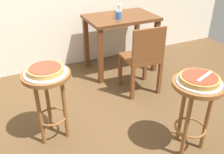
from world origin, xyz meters
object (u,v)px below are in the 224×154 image
serving_plate_foreground (199,82)px  pizza_server_knife (205,76)px  stool_foreground (195,100)px  cup_near_edge (119,15)px  cup_far_edge (120,8)px  condiment_shaker (117,13)px  serving_plate_middle (46,73)px  pizza_foreground (199,79)px  pizza_middle (45,70)px  wooden_chair (143,57)px  dining_table (121,26)px  stool_middle (48,90)px

serving_plate_foreground → pizza_server_knife: 0.07m
stool_foreground → cup_near_edge: bearing=87.4°
cup_far_edge → pizza_server_knife: cup_far_edge is taller
condiment_shaker → cup_far_edge: bearing=53.0°
condiment_shaker → serving_plate_middle: bearing=-138.5°
stool_foreground → condiment_shaker: condiment_shaker is taller
cup_far_edge → cup_near_edge: bearing=-119.0°
pizza_foreground → pizza_middle: (-1.06, 0.67, 0.00)m
serving_plate_foreground → wooden_chair: (0.11, 1.00, -0.22)m
stool_foreground → pizza_server_knife: (0.03, -0.02, 0.23)m
dining_table → wooden_chair: 0.70m
serving_plate_middle → cup_far_edge: (1.29, 1.19, 0.14)m
pizza_foreground → cup_near_edge: bearing=87.4°
stool_foreground → wooden_chair: 1.01m
stool_foreground → pizza_server_knife: 0.23m
dining_table → pizza_server_knife: (-0.13, -1.70, 0.11)m
pizza_foreground → serving_plate_middle: (-1.06, 0.67, -0.03)m
pizza_server_knife → pizza_middle: bearing=127.6°
dining_table → pizza_foreground: bearing=-95.4°
stool_foreground → cup_far_edge: size_ratio=5.82×
pizza_server_knife → condiment_shaker: bearing=66.8°
pizza_foreground → stool_middle: size_ratio=0.45×
dining_table → wooden_chair: wooden_chair is taller
stool_foreground → pizza_server_knife: pizza_server_knife is taller
serving_plate_foreground → serving_plate_middle: bearing=147.8°
serving_plate_foreground → stool_middle: size_ratio=0.52×
cup_near_edge → wooden_chair: 0.67m
dining_table → condiment_shaker: size_ratio=10.70×
serving_plate_foreground → stool_middle: serving_plate_foreground is taller
stool_foreground → pizza_foreground: bearing=-90.0°
stool_foreground → serving_plate_foreground: (0.00, 0.00, 0.18)m
stool_middle → pizza_middle: pizza_middle is taller
dining_table → pizza_middle: bearing=-140.3°
stool_middle → dining_table: (1.22, 1.02, 0.12)m
serving_plate_foreground → serving_plate_middle: (-1.06, 0.67, 0.00)m
cup_near_edge → cup_far_edge: (0.16, 0.28, 0.01)m
cup_near_edge → serving_plate_foreground: bearing=-92.6°
pizza_middle → pizza_server_knife: pizza_server_knife is taller
stool_foreground → pizza_middle: pizza_middle is taller
cup_near_edge → condiment_shaker: bearing=70.5°
stool_middle → pizza_middle: bearing=-153.4°
serving_plate_foreground → cup_near_edge: cup_near_edge is taller
pizza_foreground → cup_far_edge: (0.23, 1.85, 0.12)m
wooden_chair → pizza_server_knife: 1.07m
stool_middle → cup_far_edge: size_ratio=5.82×
cup_near_edge → pizza_server_knife: bearing=-91.5°
serving_plate_middle → pizza_middle: 0.03m
serving_plate_middle → cup_far_edge: cup_far_edge is taller
serving_plate_foreground → cup_far_edge: bearing=83.0°
pizza_middle → stool_middle: bearing=26.6°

